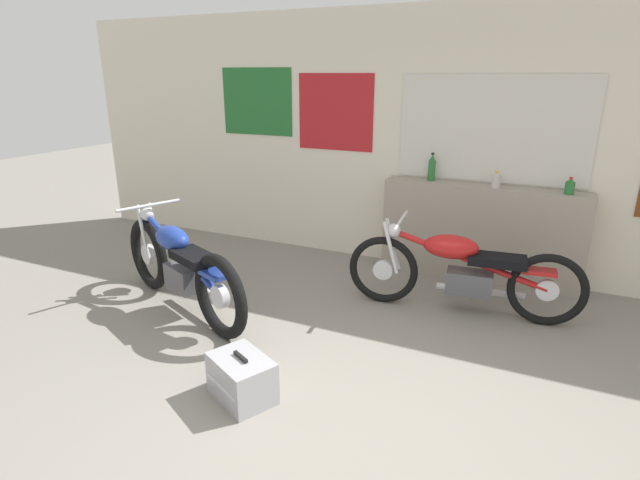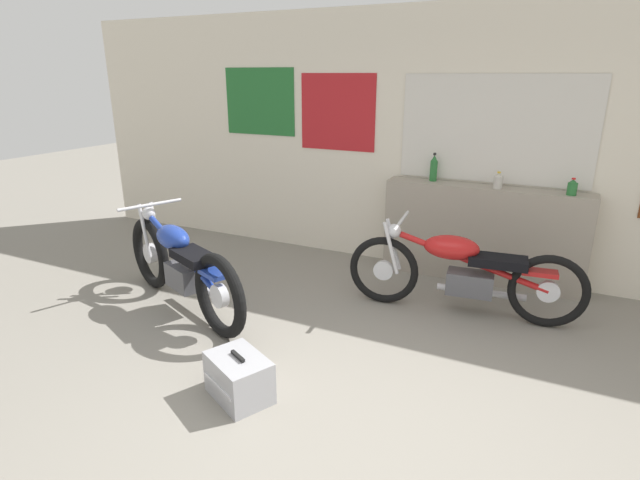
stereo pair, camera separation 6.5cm
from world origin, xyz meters
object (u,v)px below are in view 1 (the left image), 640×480
bottle_leftmost (432,168)px  bottle_left_center (496,181)px  hard_case_silver (242,378)px  motorcycle_red (462,270)px  motorcycle_blue (180,266)px  bottle_center (570,187)px

bottle_leftmost → bottle_left_center: 0.68m
bottle_leftmost → bottle_left_center: size_ratio=1.75×
bottle_left_center → hard_case_silver: bearing=-113.8°
bottle_leftmost → motorcycle_red: 1.32m
motorcycle_red → motorcycle_blue: bearing=-156.6°
bottle_center → hard_case_silver: bearing=-124.1°
hard_case_silver → motorcycle_red: bearing=60.2°
bottle_leftmost → motorcycle_red: bottle_leftmost is taller
bottle_leftmost → hard_case_silver: size_ratio=0.55×
bottle_left_center → motorcycle_blue: 3.19m
motorcycle_blue → motorcycle_red: bearing=23.4°
bottle_center → bottle_leftmost: bearing=176.3°
hard_case_silver → bottle_center: bearing=55.9°
motorcycle_blue → bottle_left_center: bearing=37.1°
motorcycle_blue → motorcycle_red: 2.58m
motorcycle_red → hard_case_silver: size_ratio=3.90×
bottle_left_center → bottle_center: (0.67, 0.01, -0.00)m
motorcycle_red → bottle_center: bearing=47.6°
bottle_leftmost → hard_case_silver: 3.11m
bottle_left_center → motorcycle_red: bearing=-98.2°
bottle_left_center → bottle_center: bearing=0.7°
bottle_left_center → bottle_center: 0.67m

